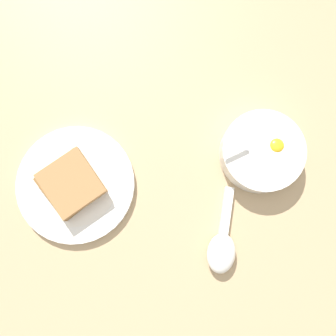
{
  "coord_description": "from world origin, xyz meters",
  "views": [
    {
      "loc": [
        -0.1,
        -0.01,
        0.64
      ],
      "look_at": [
        -0.03,
        -0.05,
        0.02
      ],
      "focal_mm": 35.0,
      "sensor_mm": 36.0,
      "label": 1
    }
  ],
  "objects_px": {
    "toast_plate": "(76,184)",
    "toast_sandwich": "(71,184)",
    "egg_bowl": "(261,152)",
    "soup_spoon": "(222,247)"
  },
  "relations": [
    {
      "from": "toast_plate",
      "to": "toast_sandwich",
      "type": "xyz_separation_m",
      "value": [
        0.0,
        0.0,
        0.02
      ]
    },
    {
      "from": "egg_bowl",
      "to": "toast_plate",
      "type": "xyz_separation_m",
      "value": [
        0.14,
        0.34,
        -0.02
      ]
    },
    {
      "from": "egg_bowl",
      "to": "soup_spoon",
      "type": "distance_m",
      "value": 0.19
    },
    {
      "from": "soup_spoon",
      "to": "toast_sandwich",
      "type": "bearing_deg",
      "value": 35.79
    },
    {
      "from": "toast_sandwich",
      "to": "toast_plate",
      "type": "bearing_deg",
      "value": -91.61
    },
    {
      "from": "soup_spoon",
      "to": "toast_plate",
      "type": "bearing_deg",
      "value": 35.31
    },
    {
      "from": "egg_bowl",
      "to": "toast_plate",
      "type": "relative_size",
      "value": 0.69
    },
    {
      "from": "egg_bowl",
      "to": "toast_plate",
      "type": "bearing_deg",
      "value": 67.72
    },
    {
      "from": "toast_plate",
      "to": "soup_spoon",
      "type": "bearing_deg",
      "value": -144.69
    },
    {
      "from": "egg_bowl",
      "to": "toast_sandwich",
      "type": "height_order",
      "value": "egg_bowl"
    }
  ]
}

